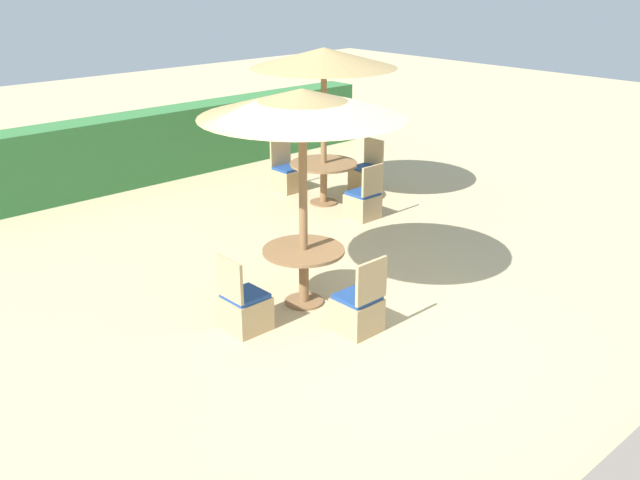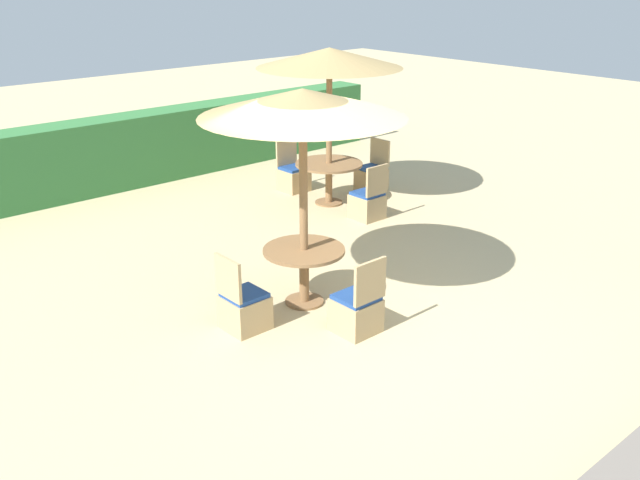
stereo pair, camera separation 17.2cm
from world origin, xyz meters
name	(u,v)px [view 2 (the right image)]	position (x,y,z in m)	size (l,w,h in m)	color
ground_plane	(354,326)	(0.00, 0.00, 0.00)	(40.00, 40.00, 0.00)	#C6B284
hedge_row	(89,158)	(0.00, 6.86, 0.65)	(13.00, 0.70, 1.31)	#387A3D
parasol_center	(303,104)	(-0.03, 0.86, 2.46)	(2.38, 2.38, 2.64)	olive
round_table_center	(304,261)	(-0.03, 0.86, 0.55)	(1.00, 1.00, 0.72)	olive
patio_chair_center_south	(357,311)	(-0.06, -0.10, 0.26)	(0.46, 0.46, 0.93)	tan
patio_chair_center_west	(244,308)	(-0.98, 0.81, 0.26)	(0.46, 0.46, 0.93)	tan
parasol_back_right	(329,59)	(2.81, 3.54, 2.47)	(2.41, 2.41, 2.65)	olive
round_table_back_right	(329,171)	(2.81, 3.54, 0.59)	(1.16, 1.16, 0.73)	olive
patio_chair_back_right_south	(368,203)	(2.76, 2.53, 0.26)	(0.46, 0.46, 0.93)	tan
patio_chair_back_right_north	(293,177)	(2.83, 4.53, 0.26)	(0.46, 0.46, 0.93)	tan
patio_chair_back_right_east	(372,176)	(3.92, 3.57, 0.26)	(0.46, 0.46, 0.93)	tan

